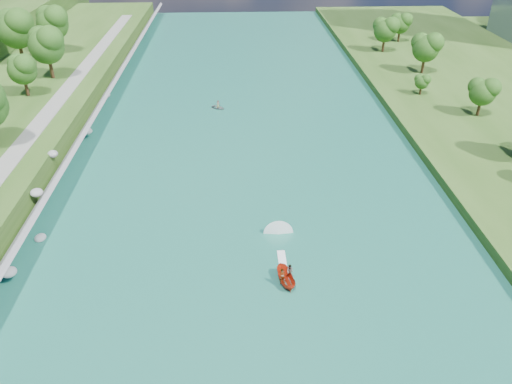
{
  "coord_description": "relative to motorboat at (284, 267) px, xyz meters",
  "views": [
    {
      "loc": [
        -1.15,
        -36.77,
        35.67
      ],
      "look_at": [
        1.4,
        17.83,
        2.5
      ],
      "focal_mm": 35.0,
      "sensor_mm": 36.0,
      "label": 1
    }
  ],
  "objects": [
    {
      "name": "ground",
      "position": [
        -3.84,
        -4.89,
        -0.73
      ],
      "size": [
        260.0,
        260.0,
        0.0
      ],
      "primitive_type": "plane",
      "color": "#2D5119",
      "rests_on": "ground"
    },
    {
      "name": "riprap_bank",
      "position": [
        -29.69,
        14.56,
        1.07
      ],
      "size": [
        4.6,
        236.0,
        4.1
      ],
      "color": "slate",
      "rests_on": "ground"
    },
    {
      "name": "trees_east",
      "position": [
        36.97,
        35.47,
        5.43
      ],
      "size": [
        14.06,
        138.55,
        10.8
      ],
      "color": "#124614",
      "rests_on": "berm_east"
    },
    {
      "name": "river_water",
      "position": [
        -3.84,
        15.11,
        -0.68
      ],
      "size": [
        55.0,
        240.0,
        0.1
      ],
      "primitive_type": "cube",
      "color": "#1A6553",
      "rests_on": "ground"
    },
    {
      "name": "raft",
      "position": [
        -8.0,
        47.8,
        -0.28
      ],
      "size": [
        3.45,
        3.32,
        1.57
      ],
      "rotation": [
        0.0,
        0.0,
        0.9
      ],
      "color": "gray",
      "rests_on": "river_water"
    },
    {
      "name": "motorboat",
      "position": [
        0.0,
        0.0,
        0.0
      ],
      "size": [
        3.6,
        18.82,
        2.2
      ],
      "rotation": [
        0.0,
        0.0,
        3.37
      ],
      "color": "red",
      "rests_on": "river_water"
    }
  ]
}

